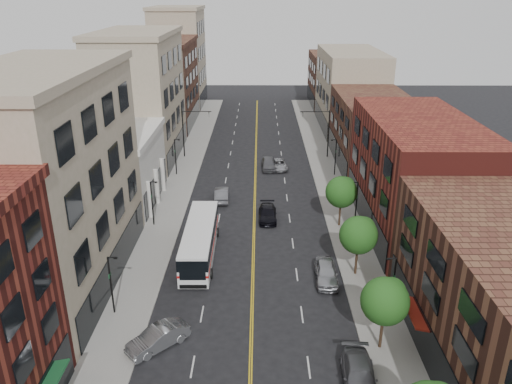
{
  "coord_description": "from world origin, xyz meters",
  "views": [
    {
      "loc": [
        0.57,
        -25.17,
        24.13
      ],
      "look_at": [
        0.23,
        21.61,
        5.0
      ],
      "focal_mm": 35.0,
      "sensor_mm": 36.0,
      "label": 1
    }
  ],
  "objects_px": {
    "car_angle_b": "(158,338)",
    "car_parked_mid": "(359,377)",
    "car_lane_behind": "(222,194)",
    "car_lane_a": "(268,214)",
    "car_parked_far": "(326,272)",
    "car_lane_b": "(279,164)",
    "city_bus": "(200,239)",
    "car_lane_c": "(269,163)"
  },
  "relations": [
    {
      "from": "car_parked_far",
      "to": "car_lane_c",
      "type": "distance_m",
      "value": 30.03
    },
    {
      "from": "car_lane_a",
      "to": "city_bus",
      "type": "bearing_deg",
      "value": -128.88
    },
    {
      "from": "city_bus",
      "to": "car_angle_b",
      "type": "relative_size",
      "value": 2.62
    },
    {
      "from": "car_lane_a",
      "to": "car_lane_b",
      "type": "xyz_separation_m",
      "value": [
        1.87,
        17.08,
        -0.06
      ]
    },
    {
      "from": "car_lane_c",
      "to": "city_bus",
      "type": "bearing_deg",
      "value": -107.54
    },
    {
      "from": "car_angle_b",
      "to": "car_lane_a",
      "type": "relative_size",
      "value": 0.97
    },
    {
      "from": "car_angle_b",
      "to": "car_lane_b",
      "type": "height_order",
      "value": "car_angle_b"
    },
    {
      "from": "city_bus",
      "to": "car_angle_b",
      "type": "xyz_separation_m",
      "value": [
        -1.57,
        -13.31,
        -1.06
      ]
    },
    {
      "from": "car_parked_far",
      "to": "car_lane_behind",
      "type": "bearing_deg",
      "value": 122.28
    },
    {
      "from": "car_lane_a",
      "to": "car_angle_b",
      "type": "bearing_deg",
      "value": -111.07
    },
    {
      "from": "car_parked_mid",
      "to": "car_parked_far",
      "type": "bearing_deg",
      "value": 95.77
    },
    {
      "from": "car_angle_b",
      "to": "car_parked_mid",
      "type": "bearing_deg",
      "value": 31.62
    },
    {
      "from": "city_bus",
      "to": "car_lane_b",
      "type": "xyz_separation_m",
      "value": [
        8.51,
        25.41,
        -1.2
      ]
    },
    {
      "from": "car_angle_b",
      "to": "car_parked_mid",
      "type": "xyz_separation_m",
      "value": [
        13.79,
        -3.81,
        -0.0
      ]
    },
    {
      "from": "car_lane_c",
      "to": "car_lane_behind",
      "type": "bearing_deg",
      "value": -119.31
    },
    {
      "from": "car_parked_far",
      "to": "car_lane_a",
      "type": "xyz_separation_m",
      "value": [
        -5.02,
        12.67,
        -0.12
      ]
    },
    {
      "from": "car_parked_far",
      "to": "car_lane_c",
      "type": "height_order",
      "value": "car_parked_far"
    },
    {
      "from": "car_lane_behind",
      "to": "car_lane_b",
      "type": "xyz_separation_m",
      "value": [
        7.43,
        11.6,
        -0.13
      ]
    },
    {
      "from": "car_parked_mid",
      "to": "car_lane_a",
      "type": "relative_size",
      "value": 1.1
    },
    {
      "from": "car_lane_a",
      "to": "car_lane_c",
      "type": "relative_size",
      "value": 1.01
    },
    {
      "from": "car_angle_b",
      "to": "car_lane_behind",
      "type": "xyz_separation_m",
      "value": [
        2.65,
        27.12,
        -0.0
      ]
    },
    {
      "from": "car_parked_far",
      "to": "car_parked_mid",
      "type": "bearing_deg",
      "value": -85.48
    },
    {
      "from": "car_parked_far",
      "to": "car_lane_behind",
      "type": "relative_size",
      "value": 1.03
    },
    {
      "from": "car_lane_b",
      "to": "car_lane_c",
      "type": "bearing_deg",
      "value": 174.81
    },
    {
      "from": "car_lane_behind",
      "to": "car_lane_c",
      "type": "bearing_deg",
      "value": -120.17
    },
    {
      "from": "car_lane_behind",
      "to": "car_lane_b",
      "type": "bearing_deg",
      "value": -125.57
    },
    {
      "from": "car_parked_far",
      "to": "car_lane_c",
      "type": "relative_size",
      "value": 1.01
    },
    {
      "from": "car_lane_b",
      "to": "car_lane_c",
      "type": "height_order",
      "value": "car_lane_c"
    },
    {
      "from": "car_angle_b",
      "to": "car_parked_mid",
      "type": "distance_m",
      "value": 14.3
    },
    {
      "from": "car_lane_behind",
      "to": "car_lane_b",
      "type": "distance_m",
      "value": 13.78
    },
    {
      "from": "city_bus",
      "to": "car_parked_far",
      "type": "xyz_separation_m",
      "value": [
        11.66,
        -4.34,
        -1.02
      ]
    },
    {
      "from": "city_bus",
      "to": "car_parked_far",
      "type": "bearing_deg",
      "value": -20.97
    },
    {
      "from": "car_lane_a",
      "to": "car_parked_mid",
      "type": "bearing_deg",
      "value": -77.93
    },
    {
      "from": "car_angle_b",
      "to": "car_lane_c",
      "type": "relative_size",
      "value": 0.98
    },
    {
      "from": "car_angle_b",
      "to": "car_lane_b",
      "type": "distance_m",
      "value": 40.01
    },
    {
      "from": "city_bus",
      "to": "car_parked_far",
      "type": "distance_m",
      "value": 12.49
    },
    {
      "from": "city_bus",
      "to": "car_lane_c",
      "type": "height_order",
      "value": "city_bus"
    },
    {
      "from": "city_bus",
      "to": "car_lane_behind",
      "type": "height_order",
      "value": "city_bus"
    },
    {
      "from": "car_parked_mid",
      "to": "car_parked_far",
      "type": "relative_size",
      "value": 1.1
    },
    {
      "from": "car_parked_far",
      "to": "car_lane_b",
      "type": "relative_size",
      "value": 1.04
    },
    {
      "from": "car_lane_behind",
      "to": "car_lane_a",
      "type": "xyz_separation_m",
      "value": [
        5.57,
        -5.48,
        -0.07
      ]
    },
    {
      "from": "city_bus",
      "to": "car_lane_c",
      "type": "relative_size",
      "value": 2.58
    }
  ]
}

